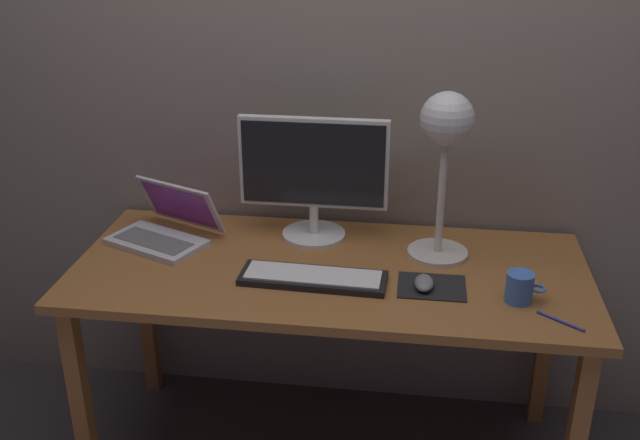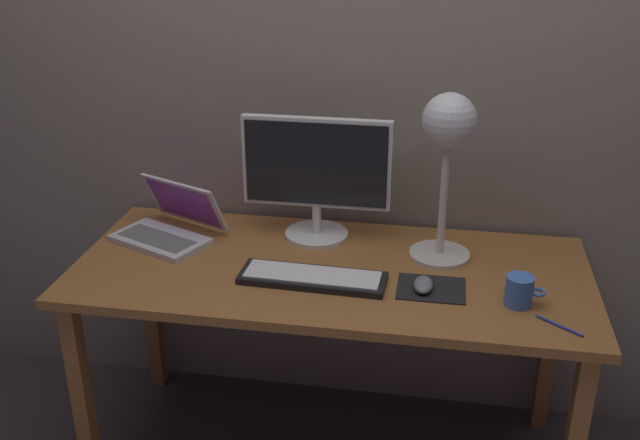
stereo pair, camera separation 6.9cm
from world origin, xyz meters
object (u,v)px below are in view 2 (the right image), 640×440
Objects in this scene: monitor at (316,173)px; coffee_mug at (520,291)px; mouse at (423,285)px; pen at (559,326)px; desk_lamp at (448,139)px; keyboard_main at (313,278)px; laptop at (171,222)px.

coffee_mug is at bearing -28.45° from monitor.
pen is at bearing -20.15° from mouse.
desk_lamp is at bearing 130.61° from coffee_mug.
mouse is (0.37, -0.31, -0.21)m from monitor.
keyboard_main is at bearing -148.35° from desk_lamp.
coffee_mug reaches higher than keyboard_main.
laptop is (-0.48, -0.08, -0.18)m from monitor.
coffee_mug is (1.12, -0.27, -0.01)m from laptop.
laptop is 2.80× the size of pen.
monitor is 0.52m from laptop.
desk_lamp is at bearing 131.74° from pen.
desk_lamp reaches higher than monitor.
mouse is 0.27m from coffee_mug.
monitor is 0.92× the size of desk_lamp.
pen is (0.70, -0.14, -0.01)m from keyboard_main.
monitor reaches higher than mouse.
laptop reaches higher than mouse.
laptop is 0.73× the size of desk_lamp.
coffee_mug is at bearing -3.44° from keyboard_main.
monitor is at bearing 151.55° from coffee_mug.
laptop is 0.89m from mouse.
desk_lamp is 0.63m from pen.
mouse is at bearing -40.13° from monitor.
desk_lamp is at bearing 79.71° from mouse.
desk_lamp reaches higher than keyboard_main.
keyboard_main reaches higher than pen.
monitor is at bearing 9.41° from laptop.
laptop reaches higher than pen.
monitor is 1.10× the size of keyboard_main.
mouse is at bearing -15.29° from laptop.
monitor is at bearing 148.79° from pen.
coffee_mug is at bearing -7.12° from mouse.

